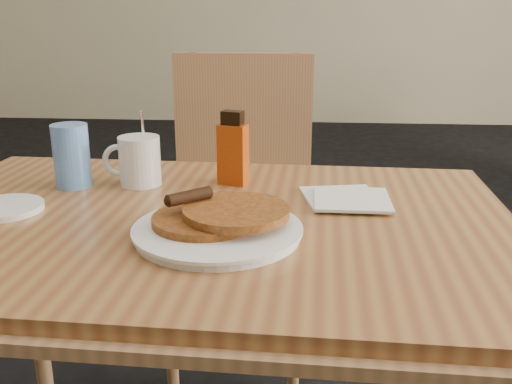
{
  "coord_description": "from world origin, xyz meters",
  "views": [
    {
      "loc": [
        0.12,
        -0.94,
        1.13
      ],
      "look_at": [
        0.05,
        0.03,
        0.82
      ],
      "focal_mm": 40.0,
      "sensor_mm": 36.0,
      "label": 1
    }
  ],
  "objects_px": {
    "pancake_plate": "(218,225)",
    "syrup_bottle": "(233,151)",
    "chair_main_far": "(241,183)",
    "coffee_mug": "(138,160)",
    "blue_tumbler": "(72,156)",
    "main_table": "(200,236)"
  },
  "relations": [
    {
      "from": "chair_main_far",
      "to": "blue_tumbler",
      "type": "relative_size",
      "value": 7.1
    },
    {
      "from": "coffee_mug",
      "to": "blue_tumbler",
      "type": "distance_m",
      "value": 0.15
    },
    {
      "from": "main_table",
      "to": "coffee_mug",
      "type": "xyz_separation_m",
      "value": [
        -0.17,
        0.2,
        0.1
      ]
    },
    {
      "from": "pancake_plate",
      "to": "syrup_bottle",
      "type": "relative_size",
      "value": 1.79
    },
    {
      "from": "pancake_plate",
      "to": "syrup_bottle",
      "type": "bearing_deg",
      "value": 91.76
    },
    {
      "from": "coffee_mug",
      "to": "blue_tumbler",
      "type": "bearing_deg",
      "value": -148.87
    },
    {
      "from": "chair_main_far",
      "to": "coffee_mug",
      "type": "distance_m",
      "value": 0.59
    },
    {
      "from": "chair_main_far",
      "to": "blue_tumbler",
      "type": "distance_m",
      "value": 0.67
    },
    {
      "from": "chair_main_far",
      "to": "syrup_bottle",
      "type": "distance_m",
      "value": 0.55
    },
    {
      "from": "chair_main_far",
      "to": "syrup_bottle",
      "type": "relative_size",
      "value": 5.97
    },
    {
      "from": "main_table",
      "to": "blue_tumbler",
      "type": "height_order",
      "value": "blue_tumbler"
    },
    {
      "from": "chair_main_far",
      "to": "blue_tumbler",
      "type": "bearing_deg",
      "value": -119.85
    },
    {
      "from": "blue_tumbler",
      "to": "chair_main_far",
      "type": "bearing_deg",
      "value": 59.85
    },
    {
      "from": "pancake_plate",
      "to": "syrup_bottle",
      "type": "xyz_separation_m",
      "value": [
        -0.01,
        0.31,
        0.06
      ]
    },
    {
      "from": "pancake_plate",
      "to": "chair_main_far",
      "type": "bearing_deg",
      "value": 93.27
    },
    {
      "from": "chair_main_far",
      "to": "syrup_bottle",
      "type": "height_order",
      "value": "chair_main_far"
    },
    {
      "from": "blue_tumbler",
      "to": "pancake_plate",
      "type": "bearing_deg",
      "value": -36.12
    },
    {
      "from": "main_table",
      "to": "chair_main_far",
      "type": "xyz_separation_m",
      "value": [
        0.0,
        0.72,
        -0.11
      ]
    },
    {
      "from": "pancake_plate",
      "to": "coffee_mug",
      "type": "relative_size",
      "value": 1.72
    },
    {
      "from": "blue_tumbler",
      "to": "coffee_mug",
      "type": "bearing_deg",
      "value": 9.43
    },
    {
      "from": "main_table",
      "to": "blue_tumbler",
      "type": "bearing_deg",
      "value": 151.16
    },
    {
      "from": "pancake_plate",
      "to": "blue_tumbler",
      "type": "relative_size",
      "value": 2.13
    }
  ]
}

